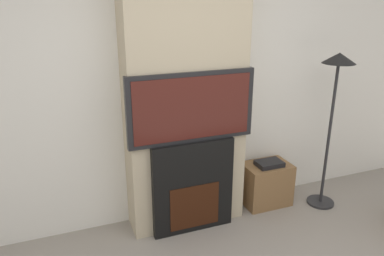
{
  "coord_description": "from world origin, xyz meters",
  "views": [
    {
      "loc": [
        -1.1,
        -1.2,
        2.11
      ],
      "look_at": [
        0.0,
        1.66,
        1.01
      ],
      "focal_mm": 35.0,
      "sensor_mm": 36.0,
      "label": 1
    }
  ],
  "objects": [
    {
      "name": "chimney_breast",
      "position": [
        0.0,
        1.83,
        1.35
      ],
      "size": [
        1.08,
        0.34,
        2.7
      ],
      "color": "#BCAD8E",
      "rests_on": "ground_plane"
    },
    {
      "name": "media_stand",
      "position": [
        0.89,
        1.81,
        0.23
      ],
      "size": [
        0.49,
        0.34,
        0.5
      ],
      "color": "brown",
      "rests_on": "ground_plane"
    },
    {
      "name": "wall_back",
      "position": [
        0.0,
        2.03,
        1.35
      ],
      "size": [
        6.0,
        0.06,
        2.7
      ],
      "color": "silver",
      "rests_on": "ground_plane"
    },
    {
      "name": "television",
      "position": [
        0.0,
        1.66,
        1.2
      ],
      "size": [
        1.14,
        0.07,
        0.62
      ],
      "color": "black",
      "rests_on": "fireplace"
    },
    {
      "name": "floor_lamp",
      "position": [
        1.44,
        1.58,
        1.24
      ],
      "size": [
        0.31,
        0.31,
        1.6
      ],
      "color": "#262628",
      "rests_on": "ground_plane"
    },
    {
      "name": "fireplace",
      "position": [
        0.0,
        1.66,
        0.44
      ],
      "size": [
        0.77,
        0.15,
        0.89
      ],
      "color": "black",
      "rests_on": "ground_plane"
    }
  ]
}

